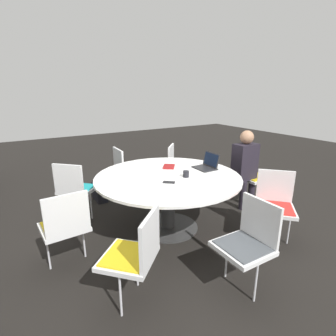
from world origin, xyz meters
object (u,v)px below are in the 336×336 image
chair_3 (75,186)px  chair_6 (249,239)px  spiral_notebook (169,167)px  chair_7 (275,201)px  chair_4 (65,223)px  cell_phone (169,182)px  coffee_cup (186,174)px  handbag (100,192)px  chair_1 (178,165)px  chair_5 (136,251)px  laptop (207,165)px  person_0 (245,163)px  chair_2 (126,168)px  chair_0 (251,172)px

chair_3 → chair_6: (-2.16, -1.01, 0.00)m
chair_6 → spiral_notebook: bearing=-4.7°
chair_6 → chair_7: size_ratio=1.00×
chair_4 → cell_phone: (-0.08, -1.16, 0.23)m
coffee_cup → handbag: coffee_cup is taller
chair_6 → chair_1: bearing=-17.7°
coffee_cup → cell_phone: size_ratio=0.52×
chair_4 → chair_5: size_ratio=1.00×
chair_5 → handbag: bearing=36.6°
chair_6 → laptop: size_ratio=2.82×
person_0 → spiral_notebook: bearing=-15.8°
chair_7 → laptop: size_ratio=2.82×
chair_6 → handbag: chair_6 is taller
handbag → cell_phone: bearing=-167.2°
person_0 → coffee_cup: 1.20m
chair_5 → laptop: size_ratio=2.82×
laptop → chair_2: bearing=-152.5°
chair_3 → spiral_notebook: (-0.56, -1.17, 0.24)m
chair_0 → handbag: chair_0 is taller
chair_2 → handbag: size_ratio=2.34×
chair_7 → person_0: size_ratio=0.71×
person_0 → cell_phone: size_ratio=7.85×
chair_5 → chair_6: bearing=-64.3°
chair_3 → chair_1: bearing=49.1°
person_0 → cell_phone: (-0.19, 1.48, 0.04)m
chair_7 → cell_phone: (0.67, 1.06, 0.23)m
chair_3 → chair_4: size_ratio=1.00×
chair_4 → spiral_notebook: chair_4 is taller
chair_2 → cell_phone: 1.54m
cell_phone → chair_5: bearing=133.0°
chair_0 → chair_6: bearing=41.6°
handbag → chair_2: bearing=-99.0°
laptop → coffee_cup: bearing=-70.9°
laptop → cell_phone: (-0.21, 0.75, -0.05)m
person_0 → handbag: size_ratio=3.31×
chair_2 → person_0: bearing=47.8°
chair_0 → chair_2: same height
chair_0 → laptop: size_ratio=2.82×
chair_3 → coffee_cup: chair_3 is taller
chair_2 → coffee_cup: chair_2 is taller
chair_2 → chair_5: size_ratio=1.00×
chair_1 → chair_4: same height
person_0 → chair_2: bearing=-43.0°
chair_7 → laptop: (0.88, 0.31, 0.28)m
chair_2 → chair_1: bearing=72.6°
laptop → coffee_cup: laptop is taller
chair_0 → chair_3: size_ratio=1.00×
chair_0 → chair_4: 2.89m
chair_2 → coffee_cup: (-1.46, -0.19, 0.27)m
chair_3 → coffee_cup: bearing=2.5°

